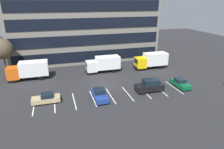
% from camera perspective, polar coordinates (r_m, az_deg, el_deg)
% --- Properties ---
extents(ground_plane, '(120.00, 120.00, 0.00)m').
position_cam_1_polar(ground_plane, '(34.48, -2.23, -3.24)').
color(ground_plane, '#262628').
extents(office_building, '(34.19, 10.28, 14.40)m').
position_cam_1_polar(office_building, '(49.62, -7.64, 12.61)').
color(office_building, slate).
rests_on(office_building, ground_plane).
extents(lot_markings, '(22.54, 5.40, 0.01)m').
position_cam_1_polar(lot_markings, '(30.94, -0.35, -6.13)').
color(lot_markings, silver).
rests_on(lot_markings, ground_plane).
extents(box_truck_orange, '(7.29, 2.41, 3.38)m').
position_cam_1_polar(box_truck_orange, '(39.66, -22.73, 1.29)').
color(box_truck_orange, '#D85914').
rests_on(box_truck_orange, ground_plane).
extents(box_truck_yellow, '(7.14, 2.37, 3.31)m').
position_cam_1_polar(box_truck_yellow, '(43.59, 11.24, 4.12)').
color(box_truck_yellow, yellow).
rests_on(box_truck_yellow, ground_plane).
extents(box_truck_white, '(6.96, 2.31, 3.23)m').
position_cam_1_polar(box_truck_white, '(40.48, -2.43, 3.16)').
color(box_truck_white, white).
rests_on(box_truck_white, ground_plane).
extents(sedan_tan, '(3.93, 1.65, 1.41)m').
position_cam_1_polar(sedan_tan, '(30.25, -18.30, -6.52)').
color(sedan_tan, tan).
rests_on(sedan_tan, ground_plane).
extents(sedan_forest, '(1.66, 3.97, 1.42)m').
position_cam_1_polar(sedan_forest, '(35.74, 18.97, -2.35)').
color(sedan_forest, '#0C5933').
rests_on(sedan_forest, ground_plane).
extents(sedan_navy, '(1.81, 4.32, 1.55)m').
position_cam_1_polar(sedan_navy, '(29.80, -3.60, -5.72)').
color(sedan_navy, navy).
rests_on(sedan_navy, ground_plane).
extents(suv_black, '(4.53, 1.92, 2.05)m').
position_cam_1_polar(suv_black, '(32.64, 10.77, -3.14)').
color(suv_black, black).
rests_on(suv_black, ground_plane).
extents(bare_tree, '(3.87, 3.87, 7.26)m').
position_cam_1_polar(bare_tree, '(42.80, -28.90, 6.42)').
color(bare_tree, '#473323').
rests_on(bare_tree, ground_plane).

